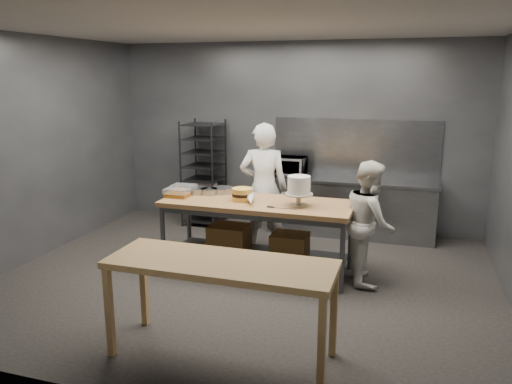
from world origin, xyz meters
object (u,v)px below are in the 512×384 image
(speed_rack, at_px, (204,174))
(frosted_cake_stand, at_px, (299,187))
(work_table, at_px, (256,227))
(layer_cake, at_px, (242,194))
(near_counter, at_px, (221,271))
(microwave, at_px, (289,166))
(chef_right, at_px, (369,222))
(chef_behind, at_px, (264,188))

(speed_rack, xyz_separation_m, frosted_cake_stand, (2.04, -1.83, 0.30))
(work_table, distance_m, layer_cake, 0.46)
(near_counter, bearing_deg, microwave, 95.21)
(work_table, bearing_deg, near_counter, -81.01)
(speed_rack, bearing_deg, chef_right, -30.20)
(speed_rack, height_order, microwave, speed_rack)
(chef_behind, distance_m, chef_right, 1.66)
(speed_rack, height_order, frosted_cake_stand, speed_rack)
(frosted_cake_stand, bearing_deg, work_table, 171.15)
(microwave, distance_m, frosted_cake_stand, 2.01)
(microwave, bearing_deg, work_table, -89.08)
(work_table, height_order, chef_right, chef_right)
(near_counter, xyz_separation_m, speed_rack, (-1.79, 3.78, 0.04))
(work_table, relative_size, speed_rack, 1.37)
(layer_cake, bearing_deg, microwave, 85.67)
(work_table, height_order, layer_cake, layer_cake)
(chef_behind, relative_size, microwave, 3.40)
(microwave, relative_size, frosted_cake_stand, 1.46)
(microwave, xyz_separation_m, frosted_cake_stand, (0.60, -1.91, 0.11))
(work_table, distance_m, chef_right, 1.42)
(near_counter, bearing_deg, layer_cake, 103.85)
(work_table, distance_m, speed_rack, 2.30)
(speed_rack, bearing_deg, chef_behind, -37.35)
(frosted_cake_stand, bearing_deg, microwave, 107.38)
(chef_behind, relative_size, layer_cake, 7.03)
(near_counter, relative_size, microwave, 3.69)
(microwave, height_order, frosted_cake_stand, frosted_cake_stand)
(work_table, height_order, near_counter, work_table)
(work_table, xyz_separation_m, layer_cake, (-0.17, -0.04, 0.43))
(speed_rack, distance_m, chef_behind, 1.71)
(chef_right, xyz_separation_m, microwave, (-1.44, 1.75, 0.30))
(near_counter, height_order, frosted_cake_stand, frosted_cake_stand)
(near_counter, relative_size, layer_cake, 7.64)
(chef_behind, distance_m, layer_cake, 0.75)
(work_table, height_order, microwave, microwave)
(chef_right, bearing_deg, near_counter, 138.92)
(speed_rack, height_order, chef_behind, chef_behind)
(chef_right, relative_size, frosted_cake_stand, 4.04)
(work_table, bearing_deg, chef_behind, 99.04)
(microwave, bearing_deg, chef_behind, -94.27)
(near_counter, distance_m, speed_rack, 4.19)
(chef_behind, bearing_deg, frosted_cake_stand, 119.54)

